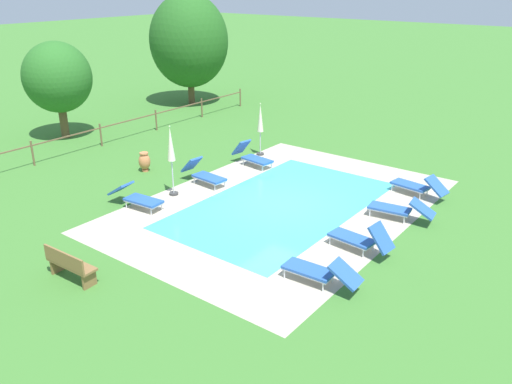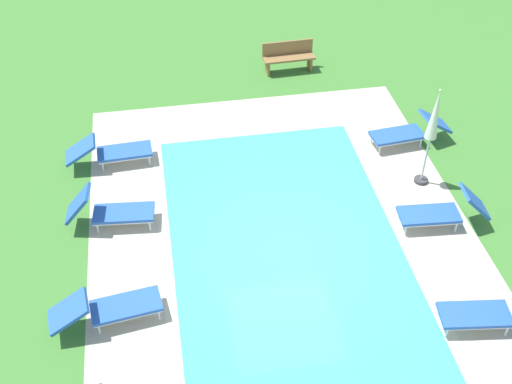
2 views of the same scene
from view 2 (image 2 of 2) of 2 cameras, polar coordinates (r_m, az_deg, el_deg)
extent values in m
plane|color=#3D752D|center=(13.60, 2.70, -4.98)|extent=(160.00, 160.00, 0.00)
cube|color=#B2A893|center=(13.60, 2.70, -4.97)|extent=(11.64, 8.18, 0.01)
cube|color=#42CCD6|center=(13.60, 2.70, -4.97)|extent=(8.22, 4.76, 0.01)
cube|color=#C0B59F|center=(14.22, 12.63, -3.62)|extent=(8.70, 0.24, 0.01)
cube|color=#C0B59F|center=(13.41, -7.87, -6.21)|extent=(8.70, 0.24, 0.01)
cube|color=#C0B59F|center=(16.76, -0.26, 5.29)|extent=(0.24, 4.76, 0.01)
cube|color=#2856A8|center=(12.68, 18.72, -10.18)|extent=(0.76, 1.37, 0.07)
cube|color=silver|center=(12.72, 18.67, -10.33)|extent=(0.73, 1.34, 0.04)
cylinder|color=silver|center=(12.49, 16.46, -11.80)|extent=(0.04, 0.04, 0.28)
cylinder|color=silver|center=(12.79, 15.87, -10.01)|extent=(0.04, 0.04, 0.28)
cylinder|color=silver|center=(12.87, 21.23, -11.32)|extent=(0.04, 0.04, 0.28)
cylinder|color=silver|center=(13.15, 20.53, -9.59)|extent=(0.04, 0.04, 0.28)
cube|color=#2856A8|center=(14.36, 14.99, -1.92)|extent=(0.70, 1.34, 0.07)
cube|color=#2856A8|center=(14.51, 18.72, -0.79)|extent=(0.65, 0.69, 0.64)
cube|color=silver|center=(14.40, 14.95, -2.08)|extent=(0.67, 1.31, 0.04)
cylinder|color=silver|center=(14.14, 13.05, -3.29)|extent=(0.04, 0.04, 0.28)
cylinder|color=silver|center=(14.49, 12.52, -1.90)|extent=(0.04, 0.04, 0.28)
cylinder|color=silver|center=(14.50, 17.22, -2.95)|extent=(0.04, 0.04, 0.28)
cylinder|color=silver|center=(14.84, 16.61, -1.60)|extent=(0.04, 0.04, 0.28)
cube|color=#2856A8|center=(14.20, -11.57, -1.81)|extent=(0.72, 1.35, 0.07)
cube|color=#2856A8|center=(14.15, -15.42, -1.01)|extent=(0.65, 0.64, 0.69)
cube|color=silver|center=(14.24, -11.54, -1.98)|extent=(0.69, 1.32, 0.04)
cylinder|color=silver|center=(14.44, -9.23, -1.55)|extent=(0.04, 0.04, 0.28)
cylinder|color=silver|center=(14.06, -9.33, -2.94)|extent=(0.04, 0.04, 0.28)
cylinder|color=silver|center=(14.59, -13.55, -1.74)|extent=(0.04, 0.04, 0.28)
cylinder|color=silver|center=(14.22, -13.77, -3.12)|extent=(0.04, 0.04, 0.28)
cube|color=#2856A8|center=(16.52, 12.32, 4.95)|extent=(0.72, 1.35, 0.07)
cube|color=#2856A8|center=(16.84, 15.53, 6.02)|extent=(0.67, 0.80, 0.51)
cube|color=silver|center=(16.56, 12.29, 4.79)|extent=(0.69, 1.32, 0.04)
cylinder|color=silver|center=(16.22, 10.85, 3.66)|extent=(0.04, 0.04, 0.28)
cylinder|color=silver|center=(16.59, 10.15, 4.69)|extent=(0.04, 0.04, 0.28)
cylinder|color=silver|center=(16.68, 14.31, 4.21)|extent=(0.04, 0.04, 0.28)
cylinder|color=silver|center=(17.04, 13.56, 5.21)|extent=(0.04, 0.04, 0.28)
cube|color=#2856A8|center=(12.40, -11.38, -9.79)|extent=(0.77, 1.37, 0.07)
cube|color=#2856A8|center=(12.28, -16.22, -10.07)|extent=(0.70, 0.84, 0.48)
cube|color=silver|center=(12.44, -11.34, -9.95)|extent=(0.73, 1.34, 0.04)
cylinder|color=silver|center=(12.71, -8.98, -8.94)|extent=(0.04, 0.04, 0.28)
cylinder|color=silver|center=(12.38, -8.54, -10.67)|extent=(0.04, 0.04, 0.28)
cylinder|color=silver|center=(12.71, -13.93, -9.92)|extent=(0.04, 0.04, 0.28)
cylinder|color=silver|center=(12.38, -13.65, -11.68)|extent=(0.04, 0.04, 0.28)
cube|color=#2856A8|center=(15.91, -11.50, 3.52)|extent=(0.66, 1.33, 0.07)
cube|color=#2856A8|center=(15.84, -15.22, 3.62)|extent=(0.64, 0.78, 0.49)
cube|color=silver|center=(15.95, -11.47, 3.37)|extent=(0.63, 1.30, 0.04)
cylinder|color=silver|center=(16.22, -9.54, 3.84)|extent=(0.04, 0.04, 0.28)
cylinder|color=silver|center=(15.81, -9.37, 2.76)|extent=(0.04, 0.04, 0.28)
cylinder|color=silver|center=(16.24, -13.41, 3.28)|extent=(0.04, 0.04, 0.28)
cylinder|color=silver|center=(15.84, -13.33, 2.19)|extent=(0.04, 0.04, 0.28)
cylinder|color=#383838|center=(15.66, 14.32, 1.01)|extent=(0.32, 0.32, 0.08)
cylinder|color=#B2B5B7|center=(15.30, 14.69, 2.75)|extent=(0.04, 0.04, 1.28)
cone|color=beige|center=(14.59, 15.50, 6.58)|extent=(0.27, 0.27, 1.19)
sphere|color=beige|center=(14.27, 15.93, 8.62)|extent=(0.05, 0.05, 0.05)
cube|color=olive|center=(19.20, 2.92, 11.72)|extent=(0.50, 1.52, 0.06)
cube|color=olive|center=(19.26, 2.79, 12.61)|extent=(0.11, 1.50, 0.40)
cube|color=olive|center=(19.47, 4.75, 11.28)|extent=(0.40, 0.08, 0.41)
cube|color=olive|center=(19.17, 1.02, 10.93)|extent=(0.40, 0.08, 0.41)
camera|label=1|loc=(23.82, -30.82, 29.78)|focal=36.52mm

